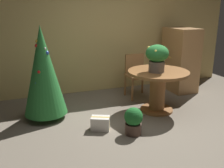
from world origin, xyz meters
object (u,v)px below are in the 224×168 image
round_dining_table (158,85)px  wooden_chair_far (137,73)px  flower_vase (157,56)px  holiday_tree (43,71)px  gift_box_cream (100,123)px  potted_plant (133,121)px  wooden_cabinet (180,60)px

round_dining_table → wooden_chair_far: (0.00, 0.88, 0.01)m
flower_vase → holiday_tree: (-1.86, 0.42, -0.20)m
wooden_chair_far → gift_box_cream: size_ratio=2.68×
holiday_tree → potted_plant: size_ratio=3.73×
wooden_chair_far → gift_box_cream: 1.78m
round_dining_table → holiday_tree: holiday_tree is taller
wooden_cabinet → potted_plant: bearing=-139.3°
flower_vase → wooden_cabinet: bearing=40.1°
flower_vase → holiday_tree: 1.91m
wooden_chair_far → potted_plant: bearing=-116.6°
wooden_cabinet → wooden_chair_far: bearing=-177.0°
round_dining_table → potted_plant: (-0.78, -0.68, -0.28)m
wooden_cabinet → gift_box_cream: bearing=-150.3°
flower_vase → gift_box_cream: size_ratio=1.43×
wooden_chair_far → wooden_cabinet: 1.11m
potted_plant → holiday_tree: bearing=137.7°
gift_box_cream → wooden_cabinet: wooden_cabinet is taller
round_dining_table → flower_vase: size_ratio=2.28×
wooden_chair_far → wooden_cabinet: wooden_cabinet is taller
gift_box_cream → wooden_cabinet: 2.70m
round_dining_table → gift_box_cream: round_dining_table is taller
flower_vase → wooden_chair_far: 1.06m
wooden_chair_far → flower_vase: bearing=-94.4°
wooden_chair_far → wooden_cabinet: bearing=3.0°
round_dining_table → potted_plant: round_dining_table is taller
flower_vase → wooden_chair_far: (0.07, 0.93, -0.51)m
holiday_tree → potted_plant: 1.67m
round_dining_table → wooden_chair_far: 0.88m
potted_plant → wooden_cabinet: bearing=40.7°
round_dining_table → flower_vase: 0.54m
wooden_chair_far → round_dining_table: bearing=-90.0°
wooden_chair_far → gift_box_cream: bearing=-133.7°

